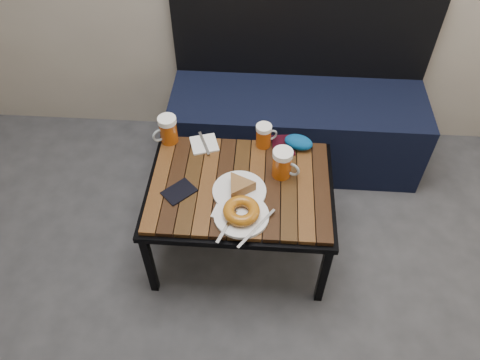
# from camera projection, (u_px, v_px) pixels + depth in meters

# --- Properties ---
(bench) EXTENTS (1.40, 0.50, 0.95)m
(bench) POSITION_uv_depth(u_px,v_px,m) (296.00, 120.00, 2.68)
(bench) COLOR black
(bench) RESTS_ON ground
(cafe_table) EXTENTS (0.84, 0.62, 0.47)m
(cafe_table) POSITION_uv_depth(u_px,v_px,m) (240.00, 191.00, 2.12)
(cafe_table) COLOR black
(cafe_table) RESTS_ON ground
(beer_mug_left) EXTENTS (0.13, 0.12, 0.14)m
(beer_mug_left) POSITION_uv_depth(u_px,v_px,m) (168.00, 130.00, 2.22)
(beer_mug_left) COLOR #A6460D
(beer_mug_left) RESTS_ON cafe_table
(beer_mug_centre) EXTENTS (0.11, 0.10, 0.12)m
(beer_mug_centre) POSITION_uv_depth(u_px,v_px,m) (264.00, 135.00, 2.21)
(beer_mug_centre) COLOR #A6460D
(beer_mug_centre) RESTS_ON cafe_table
(beer_mug_right) EXTENTS (0.14, 0.11, 0.14)m
(beer_mug_right) POSITION_uv_depth(u_px,v_px,m) (283.00, 163.00, 2.07)
(beer_mug_right) COLOR #A6460D
(beer_mug_right) RESTS_ON cafe_table
(plate_pie) EXTENTS (0.24, 0.24, 0.07)m
(plate_pie) POSITION_uv_depth(u_px,v_px,m) (239.00, 189.00, 2.03)
(plate_pie) COLOR white
(plate_pie) RESTS_ON cafe_table
(plate_bagel) EXTENTS (0.26, 0.29, 0.06)m
(plate_bagel) POSITION_uv_depth(u_px,v_px,m) (241.00, 213.00, 1.94)
(plate_bagel) COLOR white
(plate_bagel) RESTS_ON cafe_table
(napkin_left) EXTENTS (0.16, 0.16, 0.01)m
(napkin_left) POSITION_uv_depth(u_px,v_px,m) (204.00, 144.00, 2.25)
(napkin_left) COLOR white
(napkin_left) RESTS_ON cafe_table
(napkin_right) EXTENTS (0.13, 0.12, 0.01)m
(napkin_right) POSITION_uv_depth(u_px,v_px,m) (227.00, 212.00, 1.98)
(napkin_right) COLOR white
(napkin_right) RESTS_ON cafe_table
(passport_navy) EXTENTS (0.17, 0.17, 0.01)m
(passport_navy) POSITION_uv_depth(u_px,v_px,m) (179.00, 192.00, 2.05)
(passport_navy) COLOR black
(passport_navy) RESTS_ON cafe_table
(passport_burgundy) EXTENTS (0.12, 0.15, 0.01)m
(passport_burgundy) POSITION_uv_depth(u_px,v_px,m) (283.00, 145.00, 2.25)
(passport_burgundy) COLOR black
(passport_burgundy) RESTS_ON cafe_table
(knit_pouch) EXTENTS (0.16, 0.13, 0.06)m
(knit_pouch) POSITION_uv_depth(u_px,v_px,m) (299.00, 142.00, 2.22)
(knit_pouch) COLOR navy
(knit_pouch) RESTS_ON cafe_table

